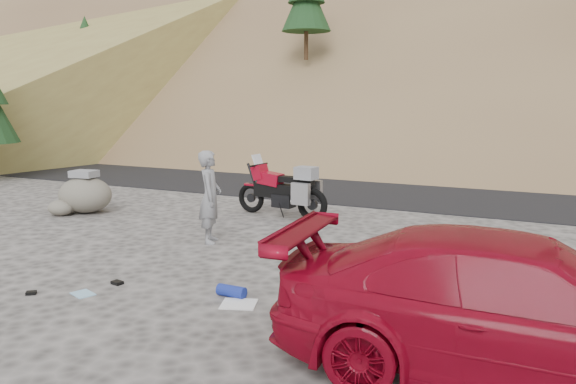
# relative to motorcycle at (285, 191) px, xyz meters

# --- Properties ---
(ground) EXTENTS (140.00, 140.00, 0.00)m
(ground) POSITION_rel_motorcycle_xyz_m (-0.13, -3.71, -0.59)
(ground) COLOR #42403D
(ground) RESTS_ON ground
(road) EXTENTS (120.00, 7.00, 0.05)m
(road) POSITION_rel_motorcycle_xyz_m (-0.13, 5.29, -0.59)
(road) COLOR black
(road) RESTS_ON ground
(motorcycle) EXTENTS (2.34, 0.80, 1.39)m
(motorcycle) POSITION_rel_motorcycle_xyz_m (0.00, 0.00, 0.00)
(motorcycle) COLOR black
(motorcycle) RESTS_ON ground
(man) EXTENTS (0.64, 0.73, 1.69)m
(man) POSITION_rel_motorcycle_xyz_m (-0.23, -2.62, -0.59)
(man) COLOR gray
(man) RESTS_ON ground
(red_car) EXTENTS (4.80, 2.25, 1.36)m
(red_car) POSITION_rel_motorcycle_xyz_m (5.26, -5.68, -0.59)
(red_car) COLOR maroon
(red_car) RESTS_ON ground
(boulder) EXTENTS (1.34, 1.16, 1.01)m
(boulder) POSITION_rel_motorcycle_xyz_m (-4.38, -1.59, -0.15)
(boulder) COLOR #605C52
(boulder) RESTS_ON ground
(small_rock) EXTENTS (0.75, 0.72, 0.36)m
(small_rock) POSITION_rel_motorcycle_xyz_m (-4.64, -2.09, -0.41)
(small_rock) COLOR #605C52
(small_rock) RESTS_ON ground
(gear_white_cloth) EXTENTS (0.55, 0.52, 0.01)m
(gear_white_cloth) POSITION_rel_motorcycle_xyz_m (1.88, -5.15, -0.59)
(gear_white_cloth) COLOR white
(gear_white_cloth) RESTS_ON ground
(gear_blue_mat) EXTENTS (0.40, 0.16, 0.16)m
(gear_blue_mat) POSITION_rel_motorcycle_xyz_m (1.65, -4.95, -0.51)
(gear_blue_mat) COLOR navy
(gear_blue_mat) RESTS_ON ground
(gear_bottle) EXTENTS (0.08, 0.08, 0.21)m
(gear_bottle) POSITION_rel_motorcycle_xyz_m (2.70, -4.78, -0.49)
(gear_bottle) COLOR navy
(gear_bottle) RESTS_ON ground
(gear_funnel) EXTENTS (0.16, 0.16, 0.20)m
(gear_funnel) POSITION_rel_motorcycle_xyz_m (3.39, -5.62, -0.50)
(gear_funnel) COLOR #A9200B
(gear_funnel) RESTS_ON ground
(gear_glove_a) EXTENTS (0.18, 0.14, 0.05)m
(gear_glove_a) POSITION_rel_motorcycle_xyz_m (-0.09, -5.22, -0.57)
(gear_glove_a) COLOR black
(gear_glove_a) RESTS_ON ground
(gear_glove_b) EXTENTS (0.16, 0.15, 0.04)m
(gear_glove_b) POSITION_rel_motorcycle_xyz_m (-0.84, -6.05, -0.57)
(gear_glove_b) COLOR black
(gear_glove_b) RESTS_ON ground
(gear_blue_cloth) EXTENTS (0.38, 0.33, 0.01)m
(gear_blue_cloth) POSITION_rel_motorcycle_xyz_m (-0.21, -5.75, -0.59)
(gear_blue_cloth) COLOR #89B8D5
(gear_blue_cloth) RESTS_ON ground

